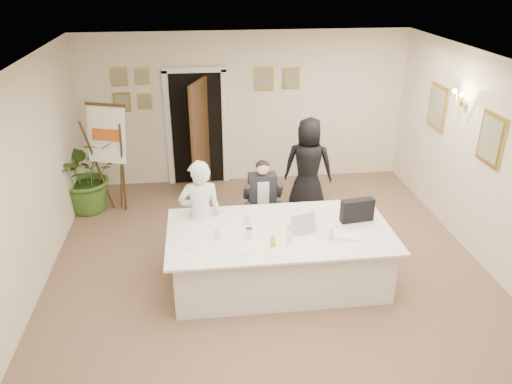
{
  "coord_description": "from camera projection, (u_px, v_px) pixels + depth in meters",
  "views": [
    {
      "loc": [
        -0.86,
        -5.46,
        3.92
      ],
      "look_at": [
        -0.14,
        0.6,
        1.06
      ],
      "focal_mm": 35.0,
      "sensor_mm": 36.0,
      "label": 1
    }
  ],
  "objects": [
    {
      "name": "laptop",
      "position": [
        302.0,
        219.0,
        6.35
      ],
      "size": [
        0.41,
        0.43,
        0.28
      ],
      "primitive_type": null,
      "rotation": [
        0.0,
        0.0,
        0.26
      ],
      "color": "#B7BABC",
      "rests_on": "conference_table"
    },
    {
      "name": "conference_table",
      "position": [
        279.0,
        255.0,
        6.53
      ],
      "size": [
        2.87,
        1.52,
        0.78
      ],
      "color": "silver",
      "rests_on": "floor"
    },
    {
      "name": "wall_left",
      "position": [
        16.0,
        200.0,
        5.75
      ],
      "size": [
        0.1,
        7.0,
        2.8
      ],
      "primitive_type": "cube",
      "color": "beige",
      "rests_on": "floor"
    },
    {
      "name": "glass_a",
      "position": [
        217.0,
        234.0,
        6.14
      ],
      "size": [
        0.07,
        0.07,
        0.14
      ],
      "primitive_type": "cylinder",
      "rotation": [
        0.0,
        0.0,
        -0.07
      ],
      "color": "silver",
      "rests_on": "conference_table"
    },
    {
      "name": "glass_c",
      "position": [
        331.0,
        234.0,
        6.14
      ],
      "size": [
        0.07,
        0.07,
        0.14
      ],
      "primitive_type": "cylinder",
      "rotation": [
        0.0,
        0.0,
        0.12
      ],
      "color": "silver",
      "rests_on": "conference_table"
    },
    {
      "name": "wall_sconce",
      "position": [
        461.0,
        98.0,
        7.16
      ],
      "size": [
        0.2,
        0.3,
        0.24
      ],
      "primitive_type": null,
      "color": "#DCCA46",
      "rests_on": "wall_right"
    },
    {
      "name": "doorway",
      "position": [
        198.0,
        132.0,
        9.11
      ],
      "size": [
        1.14,
        0.86,
        2.2
      ],
      "color": "black",
      "rests_on": "floor"
    },
    {
      "name": "oj_glass",
      "position": [
        273.0,
        242.0,
        5.98
      ],
      "size": [
        0.07,
        0.07,
        0.13
      ],
      "primitive_type": "cylinder",
      "rotation": [
        0.0,
        0.0,
        -0.11
      ],
      "color": "#E9A813",
      "rests_on": "conference_table"
    },
    {
      "name": "potted_palm",
      "position": [
        87.0,
        174.0,
        8.34
      ],
      "size": [
        1.5,
        1.43,
        1.3
      ],
      "primitive_type": "imported",
      "rotation": [
        0.0,
        0.0,
        0.47
      ],
      "color": "#385F1F",
      "rests_on": "floor"
    },
    {
      "name": "pictures_back_wall",
      "position": [
        200.0,
        86.0,
        8.91
      ],
      "size": [
        3.4,
        0.06,
        0.8
      ],
      "primitive_type": null,
      "color": "gold",
      "rests_on": "wall_back"
    },
    {
      "name": "seated_man",
      "position": [
        263.0,
        201.0,
        7.4
      ],
      "size": [
        0.59,
        0.63,
        1.31
      ],
      "primitive_type": null,
      "rotation": [
        0.0,
        0.0,
        0.06
      ],
      "color": "black",
      "rests_on": "floor"
    },
    {
      "name": "flip_chart",
      "position": [
        114.0,
        164.0,
        8.22
      ],
      "size": [
        0.66,
        0.51,
        1.84
      ],
      "color": "#31210F",
      "rests_on": "floor"
    },
    {
      "name": "steel_jug",
      "position": [
        249.0,
        232.0,
        6.2
      ],
      "size": [
        0.11,
        0.11,
        0.11
      ],
      "primitive_type": "cylinder",
      "rotation": [
        0.0,
        0.0,
        0.22
      ],
      "color": "silver",
      "rests_on": "conference_table"
    },
    {
      "name": "plate_mid",
      "position": [
        242.0,
        249.0,
        5.93
      ],
      "size": [
        0.25,
        0.25,
        0.01
      ],
      "primitive_type": "cylinder",
      "rotation": [
        0.0,
        0.0,
        -0.07
      ],
      "color": "white",
      "rests_on": "conference_table"
    },
    {
      "name": "ceiling",
      "position": [
        275.0,
        71.0,
        5.48
      ],
      "size": [
        6.0,
        7.0,
        0.02
      ],
      "primitive_type": "cube",
      "color": "white",
      "rests_on": "wall_back"
    },
    {
      "name": "paper_stack",
      "position": [
        347.0,
        235.0,
        6.22
      ],
      "size": [
        0.38,
        0.31,
        0.03
      ],
      "primitive_type": "cube",
      "rotation": [
        0.0,
        0.0,
        -0.26
      ],
      "color": "white",
      "rests_on": "conference_table"
    },
    {
      "name": "glass_b",
      "position": [
        289.0,
        239.0,
        6.03
      ],
      "size": [
        0.07,
        0.07,
        0.14
      ],
      "primitive_type": "cylinder",
      "rotation": [
        0.0,
        0.0,
        -0.12
      ],
      "color": "silver",
      "rests_on": "conference_table"
    },
    {
      "name": "pictures_right_wall",
      "position": [
        461.0,
        122.0,
        7.32
      ],
      "size": [
        0.06,
        2.2,
        0.8
      ],
      "primitive_type": null,
      "color": "gold",
      "rests_on": "wall_right"
    },
    {
      "name": "wall_back",
      "position": [
        245.0,
        109.0,
        9.22
      ],
      "size": [
        6.0,
        0.1,
        2.8
      ],
      "primitive_type": "cube",
      "color": "beige",
      "rests_on": "floor"
    },
    {
      "name": "plate_left",
      "position": [
        194.0,
        246.0,
        6.0
      ],
      "size": [
        0.24,
        0.24,
        0.01
      ],
      "primitive_type": "cylinder",
      "rotation": [
        0.0,
        0.0,
        0.1
      ],
      "color": "white",
      "rests_on": "conference_table"
    },
    {
      "name": "glass_d",
      "position": [
        247.0,
        219.0,
        6.49
      ],
      "size": [
        0.06,
        0.06,
        0.14
      ],
      "primitive_type": "cylinder",
      "rotation": [
        0.0,
        0.0,
        0.03
      ],
      "color": "silver",
      "rests_on": "conference_table"
    },
    {
      "name": "standing_woman",
      "position": [
        308.0,
        166.0,
        8.21
      ],
      "size": [
        0.91,
        0.72,
        1.63
      ],
      "primitive_type": "imported",
      "rotation": [
        0.0,
        0.0,
        2.86
      ],
      "color": "black",
      "rests_on": "floor"
    },
    {
      "name": "floor",
      "position": [
        272.0,
        282.0,
        6.67
      ],
      "size": [
        7.0,
        7.0,
        0.0
      ],
      "primitive_type": "plane",
      "color": "brown",
      "rests_on": "ground"
    },
    {
      "name": "laptop_bag",
      "position": [
        357.0,
        210.0,
        6.53
      ],
      "size": [
        0.45,
        0.18,
        0.31
      ],
      "primitive_type": "cube",
      "rotation": [
        0.0,
        0.0,
        0.13
      ],
      "color": "black",
      "rests_on": "conference_table"
    },
    {
      "name": "plate_near",
      "position": [
        274.0,
        252.0,
        5.87
      ],
      "size": [
        0.21,
        0.21,
        0.01
      ],
      "primitive_type": "cylinder",
      "rotation": [
        0.0,
        0.0,
        -0.04
      ],
      "color": "white",
      "rests_on": "conference_table"
    },
    {
      "name": "wall_right",
      "position": [
        504.0,
        175.0,
        6.39
      ],
      "size": [
        0.1,
        7.0,
        2.8
      ],
      "primitive_type": "cube",
      "color": "beige",
      "rests_on": "floor"
    },
    {
      "name": "standing_man",
      "position": [
        201.0,
        216.0,
        6.69
      ],
      "size": [
        0.6,
        0.42,
        1.59
      ],
      "primitive_type": "imported",
      "rotation": [
        0.0,
        0.0,
        3.21
      ],
      "color": "silver",
      "rests_on": "floor"
    }
  ]
}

